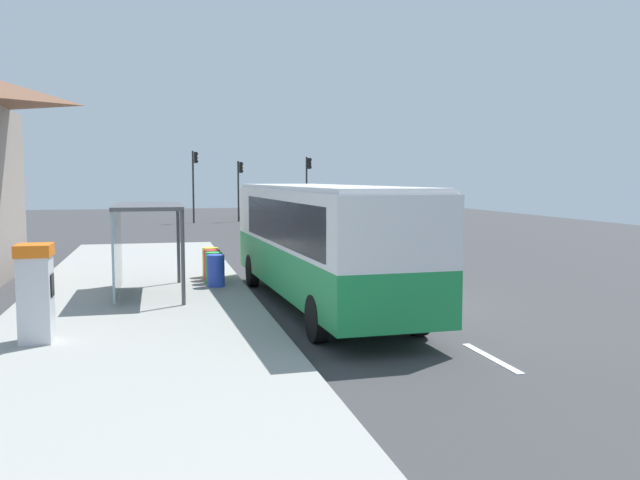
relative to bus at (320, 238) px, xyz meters
The scene contains 23 objects.
ground_plane 14.48m from the bus, 83.15° to the left, with size 56.00×92.00×0.04m, color #38383A.
sidewalk_platform 5.49m from the bus, 154.27° to the left, with size 6.20×30.00×0.18m, color #999993.
lane_stripe_seg_0 6.34m from the bus, 71.12° to the right, with size 0.16×2.20×0.01m, color silver.
lane_stripe_seg_1 2.79m from the bus, 20.68° to the right, with size 0.16×2.20×0.01m, color silver.
lane_stripe_seg_2 5.04m from the bus, 65.26° to the left, with size 0.16×2.20×0.01m, color silver.
lane_stripe_seg_3 9.64m from the bus, 78.03° to the left, with size 0.16×2.20×0.01m, color silver.
lane_stripe_seg_4 14.51m from the bus, 82.16° to the left, with size 0.16×2.20×0.01m, color silver.
lane_stripe_seg_5 19.45m from the bus, 84.18° to the left, with size 0.16×2.20×0.01m, color silver.
lane_stripe_seg_6 24.41m from the bus, 85.37° to the left, with size 0.16×2.20×0.01m, color silver.
lane_stripe_seg_7 29.38m from the bus, 86.16° to the left, with size 0.16×2.20×0.01m, color silver.
bus is the anchor object (origin of this frame).
white_van 23.92m from the bus, 80.58° to the left, with size 2.20×5.27×2.30m.
sedan_near 39.98m from the bus, 84.23° to the left, with size 2.00×4.48×1.52m.
sedan_far 31.97m from the bus, 82.78° to the left, with size 1.88×4.42×1.52m.
ticket_machine 7.25m from the bus, 154.09° to the right, with size 0.66×0.76×1.94m.
recycling_bin_blue 4.03m from the bus, 130.18° to the left, with size 0.52×0.52×0.95m, color blue.
recycling_bin_green 4.57m from the bus, 124.30° to the left, with size 0.52×0.52×0.95m, color green.
recycling_bin_red 5.15m from the bus, 119.79° to the left, with size 0.52×0.52×0.95m, color red.
recycling_bin_yellow 5.75m from the bus, 116.24° to the left, with size 0.52×0.52×0.95m, color yellow.
traffic_light_near_side 34.92m from the bus, 78.07° to the left, with size 0.49×0.28×5.02m.
traffic_light_far_side 35.00m from the bus, 92.28° to the left, with size 0.49×0.28×5.44m.
traffic_light_median 35.82m from the bus, 86.61° to the left, with size 0.49×0.28×4.72m.
bus_shelter 5.13m from the bus, 156.43° to the left, with size 1.80×4.00×2.50m.
Camera 1 is at (-5.84, -17.49, 3.40)m, focal length 38.07 mm.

